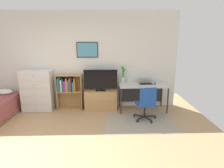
% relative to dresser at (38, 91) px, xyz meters
% --- Properties ---
extents(ground_plane, '(7.20, 7.20, 0.00)m').
position_rel_dresser_xyz_m(ground_plane, '(0.85, -2.15, -0.56)').
color(ground_plane, tan).
extents(wall_back_with_posters, '(6.12, 0.09, 2.70)m').
position_rel_dresser_xyz_m(wall_back_with_posters, '(0.85, 0.27, 0.79)').
color(wall_back_with_posters, silver).
rests_on(wall_back_with_posters, ground_plane).
extents(area_rug, '(1.70, 1.20, 0.01)m').
position_rel_dresser_xyz_m(area_rug, '(2.70, -0.92, -0.56)').
color(area_rug, '#9E937F').
rests_on(area_rug, ground_plane).
extents(dresser, '(0.81, 0.46, 1.12)m').
position_rel_dresser_xyz_m(dresser, '(0.00, 0.00, 0.00)').
color(dresser, silver).
rests_on(dresser, ground_plane).
extents(bookshelf, '(0.70, 0.30, 0.99)m').
position_rel_dresser_xyz_m(bookshelf, '(0.83, 0.06, 0.04)').
color(bookshelf, tan).
rests_on(bookshelf, ground_plane).
extents(tv_stand, '(0.89, 0.41, 0.55)m').
position_rel_dresser_xyz_m(tv_stand, '(1.74, 0.02, -0.29)').
color(tv_stand, tan).
rests_on(tv_stand, ground_plane).
extents(television, '(0.92, 0.16, 0.59)m').
position_rel_dresser_xyz_m(television, '(1.74, -0.01, 0.28)').
color(television, black).
rests_on(television, tv_stand).
extents(desk, '(1.30, 0.64, 0.74)m').
position_rel_dresser_xyz_m(desk, '(2.90, -0.02, 0.05)').
color(desk, silver).
rests_on(desk, ground_plane).
extents(office_chair, '(0.57, 0.58, 0.86)m').
position_rel_dresser_xyz_m(office_chair, '(2.86, -0.81, -0.10)').
color(office_chair, '#232326').
rests_on(office_chair, ground_plane).
extents(laptop, '(0.43, 0.45, 0.17)m').
position_rel_dresser_xyz_m(laptop, '(2.98, -0.00, 0.24)').
color(laptop, '#B7B7BC').
rests_on(laptop, desk).
extents(computer_mouse, '(0.06, 0.10, 0.03)m').
position_rel_dresser_xyz_m(computer_mouse, '(3.23, -0.11, 0.20)').
color(computer_mouse, '#262628').
rests_on(computer_mouse, desk).
extents(bamboo_vase, '(0.11, 0.09, 0.47)m').
position_rel_dresser_xyz_m(bamboo_vase, '(2.38, 0.12, 0.43)').
color(bamboo_vase, silver).
rests_on(bamboo_vase, desk).
extents(wine_glass, '(0.07, 0.07, 0.18)m').
position_rel_dresser_xyz_m(wine_glass, '(2.53, -0.16, 0.31)').
color(wine_glass, silver).
rests_on(wine_glass, desk).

